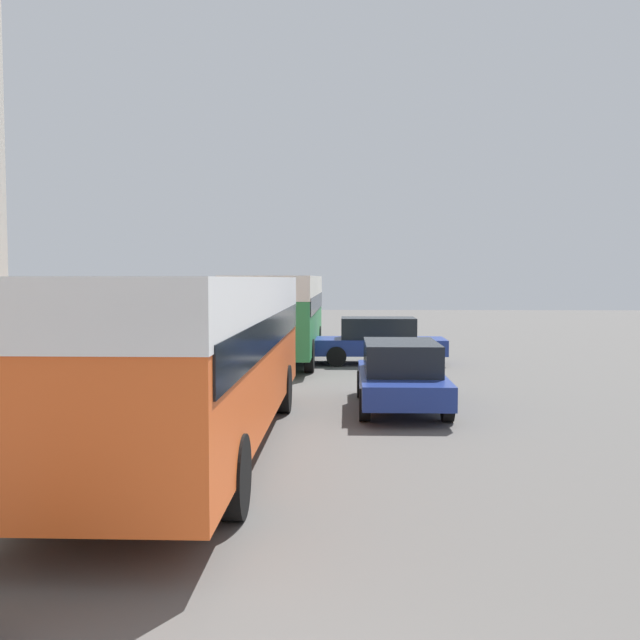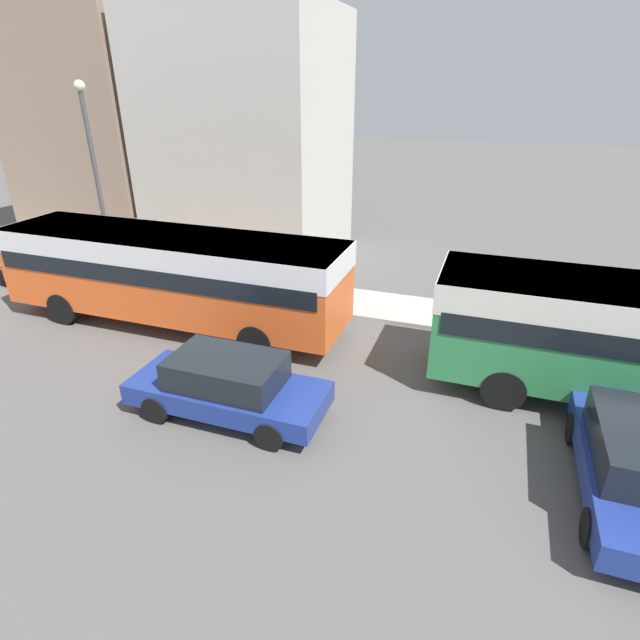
{
  "view_description": "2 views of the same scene",
  "coord_description": "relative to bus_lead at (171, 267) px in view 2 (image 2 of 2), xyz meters",
  "views": [
    {
      "loc": [
        0.56,
        -2.74,
        2.82
      ],
      "look_at": [
        -0.2,
        17.72,
        1.61
      ],
      "focal_mm": 40.0,
      "sensor_mm": 36.0,
      "label": 1
    },
    {
      "loc": [
        9.9,
        17.61,
        6.84
      ],
      "look_at": [
        -1.85,
        13.47,
        0.88
      ],
      "focal_mm": 28.0,
      "sensor_mm": 36.0,
      "label": 2
    }
  ],
  "objects": [
    {
      "name": "sidewalk",
      "position": [
        -3.17,
        -8.71,
        -1.78
      ],
      "size": [
        2.2,
        120.0,
        0.15
      ],
      "color": "#B2ADA3",
      "rests_on": "ground_plane"
    },
    {
      "name": "building_corner",
      "position": [
        -7.37,
        -7.91,
        4.97
      ],
      "size": [
        6.21,
        6.28,
        13.66
      ],
      "color": "gray",
      "rests_on": "ground_plane"
    },
    {
      "name": "building_midblock",
      "position": [
        -7.42,
        -0.96,
        2.87
      ],
      "size": [
        6.31,
        7.06,
        9.46
      ],
      "color": "beige",
      "rests_on": "ground_plane"
    },
    {
      "name": "bus_lead",
      "position": [
        0.0,
        0.0,
        0.0
      ],
      "size": [
        2.66,
        10.71,
        2.83
      ],
      "color": "#EA5B23",
      "rests_on": "ground_plane"
    },
    {
      "name": "motorcycle_behind_lead",
      "position": [
        -0.53,
        -7.06,
        -1.17
      ],
      "size": [
        0.38,
        2.24,
        1.73
      ],
      "color": "black",
      "rests_on": "ground_plane"
    },
    {
      "name": "car_crossing",
      "position": [
        3.67,
        3.85,
        -1.1
      ],
      "size": [
        1.84,
        4.43,
        1.45
      ],
      "color": "navy",
      "rests_on": "ground_plane"
    },
    {
      "name": "car_far_curb",
      "position": [
        3.54,
        11.91,
        -1.07
      ],
      "size": [
        4.38,
        1.82,
        1.52
      ],
      "rotation": [
        0.0,
        0.0,
        -1.57
      ],
      "color": "navy",
      "rests_on": "ground_plane"
    },
    {
      "name": "pedestrian_walking_away",
      "position": [
        -3.66,
        10.32,
        -0.77
      ],
      "size": [
        0.36,
        0.36,
        1.8
      ],
      "color": "#232838",
      "rests_on": "sidewalk"
    },
    {
      "name": "lamp_post",
      "position": [
        -2.42,
        -4.4,
        2.25
      ],
      "size": [
        0.36,
        0.36,
        6.76
      ],
      "color": "#47474C",
      "rests_on": "sidewalk"
    }
  ]
}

